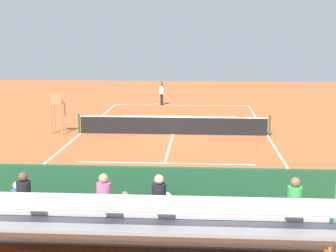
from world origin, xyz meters
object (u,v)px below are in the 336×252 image
object	(u,v)px
tennis_racket	(156,104)
tennis_ball_far	(153,110)
equipment_bag	(192,227)
bleacher_stand	(134,226)
tennis_net	(173,125)
courtside_bench	(263,213)
umpire_chair	(58,109)
tennis_player	(162,92)
tennis_ball_near	(134,110)

from	to	relation	value
tennis_racket	tennis_ball_far	bearing A→B (deg)	90.67
equipment_bag	tennis_racket	distance (m)	25.12
tennis_ball_far	bleacher_stand	bearing A→B (deg)	94.59
tennis_net	courtside_bench	distance (m)	13.65
umpire_chair	tennis_player	distance (m)	12.09
courtside_bench	tennis_ball_near	xyz separation A→B (m)	(6.42, -21.64, -0.53)
bleacher_stand	tennis_ball_far	xyz separation A→B (m)	(1.90, -23.70, -0.92)
tennis_net	tennis_player	distance (m)	11.09
tennis_net	umpire_chair	size ratio (longest dim) A/B	4.81
tennis_player	tennis_net	bearing A→B (deg)	97.68
bleacher_stand	equipment_bag	bearing A→B (deg)	-123.44
umpire_chair	equipment_bag	distance (m)	15.27
courtside_bench	tennis_racket	xyz separation A→B (m)	(5.17, -24.78, -0.54)
equipment_bag	tennis_player	xyz separation A→B (m)	(2.77, -24.37, 0.84)
equipment_bag	tennis_ball_far	distance (m)	21.95
tennis_racket	bleacher_stand	bearing A→B (deg)	94.12
equipment_bag	bleacher_stand	bearing A→B (deg)	56.56
umpire_chair	tennis_player	bearing A→B (deg)	-113.00
tennis_player	tennis_ball_near	distance (m)	3.28
umpire_chair	tennis_ball_far	size ratio (longest dim) A/B	32.42
tennis_racket	tennis_ball_near	distance (m)	3.38
tennis_net	courtside_bench	xyz separation A→B (m)	(-3.21, 13.27, 0.06)
courtside_bench	tennis_player	size ratio (longest dim) A/B	0.93
courtside_bench	tennis_player	xyz separation A→B (m)	(4.69, -24.25, 0.46)
bleacher_stand	tennis_racket	world-z (taller)	bleacher_stand
umpire_chair	equipment_bag	bearing A→B (deg)	119.49
umpire_chair	tennis_racket	bearing A→B (deg)	-110.01
tennis_player	tennis_ball_far	size ratio (longest dim) A/B	29.18
umpire_chair	tennis_racket	distance (m)	12.47
tennis_ball_near	tennis_racket	bearing A→B (deg)	-111.78
courtside_bench	tennis_ball_near	size ratio (longest dim) A/B	27.27
bleacher_stand	tennis_player	xyz separation A→B (m)	(1.46, -26.36, 0.06)
tennis_player	bleacher_stand	bearing A→B (deg)	93.18
bleacher_stand	courtside_bench	world-z (taller)	bleacher_stand
umpire_chair	tennis_player	world-z (taller)	umpire_chair
umpire_chair	courtside_bench	bearing A→B (deg)	125.65
bleacher_stand	tennis_ball_far	bearing A→B (deg)	-85.41
tennis_ball_far	tennis_ball_near	bearing A→B (deg)	-2.50
tennis_net	equipment_bag	size ratio (longest dim) A/B	11.44
tennis_net	umpire_chair	xyz separation A→B (m)	(6.20, 0.15, 0.81)
tennis_net	tennis_racket	xyz separation A→B (m)	(1.96, -11.51, -0.49)
courtside_bench	equipment_bag	size ratio (longest dim) A/B	2.00
courtside_bench	tennis_player	world-z (taller)	tennis_player
tennis_net	tennis_ball_near	world-z (taller)	tennis_net
bleacher_stand	courtside_bench	distance (m)	3.88
courtside_bench	tennis_ball_far	bearing A→B (deg)	-76.63
courtside_bench	tennis_racket	bearing A→B (deg)	-78.22
bleacher_stand	umpire_chair	size ratio (longest dim) A/B	4.23
umpire_chair	tennis_ball_near	size ratio (longest dim) A/B	32.42
equipment_bag	tennis_player	size ratio (longest dim) A/B	0.47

